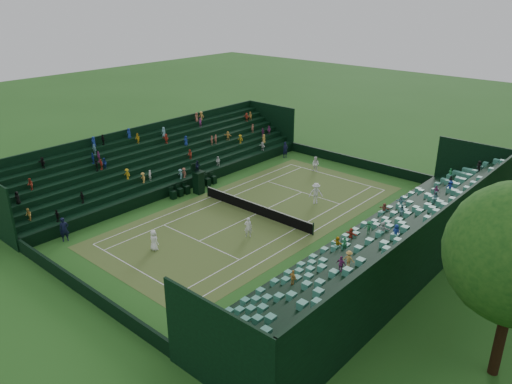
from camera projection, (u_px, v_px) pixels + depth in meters
The scene contains 17 objects.
ground at pixel (256, 214), 41.50m from camera, with size 160.00×160.00×0.00m, color #265B1C.
court_surface at pixel (256, 214), 41.49m from camera, with size 12.97×26.77×0.01m, color #2D6822.
perimeter_wall_north at pixel (356, 162), 52.32m from camera, with size 17.17×0.20×1.00m, color black.
perimeter_wall_south at pixel (83, 289), 30.29m from camera, with size 17.17×0.20×1.00m, color black.
perimeter_wall_east at pixel (344, 241), 36.11m from camera, with size 0.20×31.77×1.00m, color black.
perimeter_wall_west at pixel (188, 184), 46.50m from camera, with size 0.20×31.77×1.00m, color black.
north_grandstand at pixel (399, 246), 33.16m from camera, with size 6.60×32.00×4.90m.
south_grandstand at pixel (159, 164), 48.66m from camera, with size 6.60×32.00×4.90m.
tennis_net at pixel (256, 208), 41.30m from camera, with size 11.67×0.10×1.06m.
umpire_chair at pixel (198, 179), 45.28m from camera, with size 0.99×0.99×3.13m.
courtside_chairs at pixel (194, 187), 46.13m from camera, with size 0.49×5.47×1.07m.
player_near_west at pixel (154, 240), 35.54m from camera, with size 0.77×0.50×1.57m, color white.
player_near_east at pixel (248, 227), 37.44m from camera, with size 0.59×0.39×1.62m, color white.
player_far_west at pixel (316, 164), 50.78m from camera, with size 0.78×0.61×1.60m, color white.
player_far_east at pixel (316, 193), 43.21m from camera, with size 1.23×0.71×1.90m, color white.
line_judge_north at pixel (285, 150), 55.04m from camera, with size 0.64×0.42×1.76m, color black.
line_judge_south at pixel (64, 230), 36.80m from camera, with size 0.68×0.45×1.86m, color black.
Camera 1 is at (24.93, -28.25, 17.49)m, focal length 35.00 mm.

